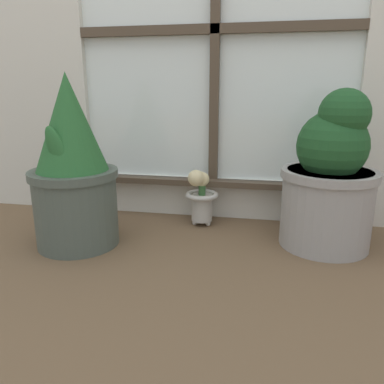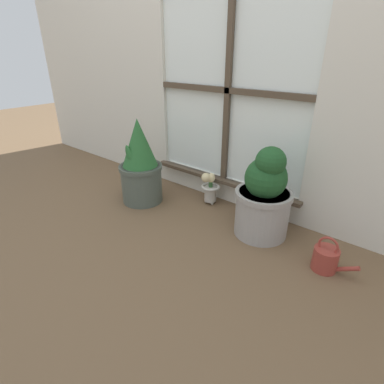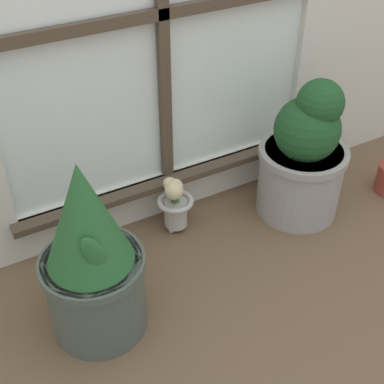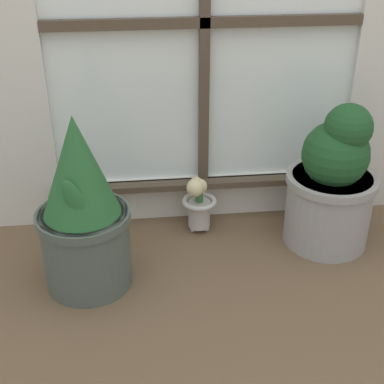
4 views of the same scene
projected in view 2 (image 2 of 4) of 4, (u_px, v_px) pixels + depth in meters
ground_plane at (169, 231)px, 1.77m from camera, size 10.00×10.00×0.00m
potted_plant_left at (140, 165)px, 2.02m from camera, size 0.29×0.29×0.58m
potted_plant_right at (264, 197)px, 1.66m from camera, size 0.32×0.32×0.53m
flower_vase at (210, 187)px, 2.05m from camera, size 0.13×0.13×0.23m
watering_can at (326, 258)px, 1.44m from camera, size 0.21×0.12×0.18m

